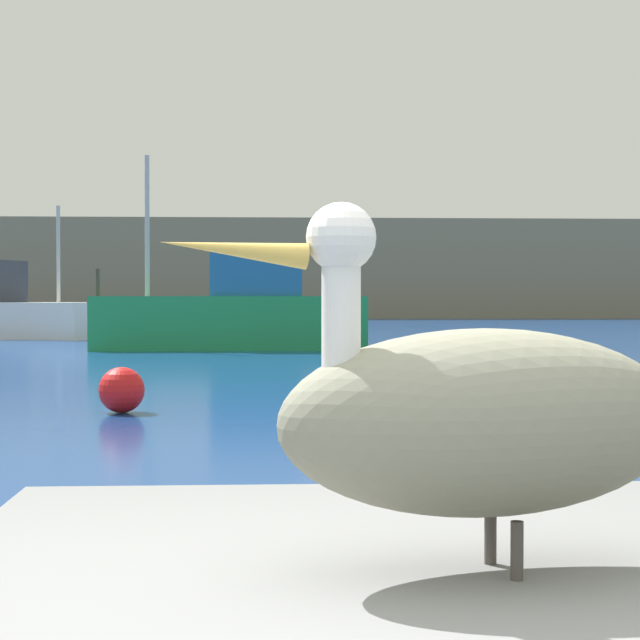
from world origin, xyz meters
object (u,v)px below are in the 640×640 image
fishing_boat_green (235,312)px  fishing_boat_white (2,311)px  mooring_buoy (122,390)px  pelican (478,417)px

fishing_boat_green → fishing_boat_white: size_ratio=0.98×
fishing_boat_white → mooring_buoy: fishing_boat_white is taller
mooring_buoy → pelican: bearing=-78.5°
mooring_buoy → fishing_boat_green: bearing=86.5°
fishing_boat_white → mooring_buoy: bearing=-48.4°
fishing_boat_green → mooring_buoy: bearing=85.9°
mooring_buoy → fishing_boat_white: bearing=105.9°
pelican → fishing_boat_green: fishing_boat_green is taller
pelican → mooring_buoy: (-2.11, 10.33, -0.79)m
fishing_boat_white → fishing_boat_green: bearing=-21.9°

